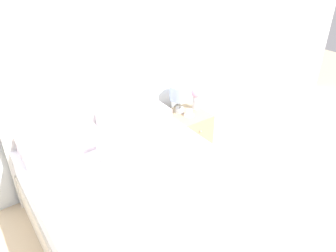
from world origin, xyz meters
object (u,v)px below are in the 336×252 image
Objects in this scene: nightstand at (187,134)px; flower_vase at (196,97)px; teacup at (189,113)px; bed at (145,208)px; table_lamp at (180,93)px.

nightstand is 0.44m from flower_vase.
teacup is at bearing -151.69° from flower_vase.
bed is at bearing -144.40° from teacup.
table_lamp reaches higher than nightstand.
bed is 8.67× the size of flower_vase.
table_lamp is at bearing 40.85° from bed.
bed is 18.17× the size of teacup.
nightstand is (1.04, 0.77, -0.07)m from bed.
flower_vase is 0.22m from teacup.
table_lamp reaches higher than flower_vase.
bed is 1.29m from nightstand.
nightstand is at bearing -56.53° from table_lamp.
bed is 1.48m from flower_vase.
bed is 1.37m from table_lamp.
bed is 6.70× the size of table_lamp.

